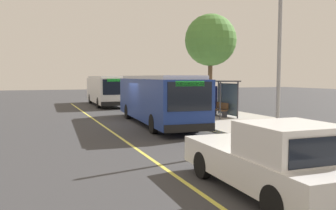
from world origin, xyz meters
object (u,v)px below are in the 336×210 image
Objects in this scene: transit_bus_second at (106,89)px; pickup_truck at (270,160)px; transit_bus_main at (157,98)px; route_sign_post at (205,93)px; waiting_bench at (220,109)px.

pickup_truck is at bearing -3.06° from transit_bus_second.
route_sign_post is at bearing 55.32° from transit_bus_main.
transit_bus_main is at bearing -75.50° from waiting_bench.
transit_bus_second reaches higher than waiting_bench.
pickup_truck is 3.39× the size of waiting_bench.
transit_bus_main and transit_bus_second have the same top height.
waiting_bench is 0.57× the size of route_sign_post.
route_sign_post reaches higher than waiting_bench.
route_sign_post is at bearing 160.55° from pickup_truck.
transit_bus_main is 2.92m from route_sign_post.
route_sign_post reaches higher than pickup_truck.
transit_bus_main is at bearing 0.55° from transit_bus_second.
pickup_truck is 12.27m from route_sign_post.
transit_bus_second is 3.73× the size of route_sign_post.
route_sign_post is (1.65, 2.39, 0.34)m from transit_bus_main.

